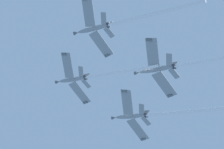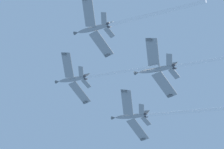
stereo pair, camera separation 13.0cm
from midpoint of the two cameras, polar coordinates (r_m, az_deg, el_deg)
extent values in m
ellipsoid|color=gray|center=(126.78, -6.10, -0.77)|extent=(4.86, 11.15, 6.94)
cone|color=#595E60|center=(131.19, -8.32, -1.13)|extent=(1.73, 2.25, 1.82)
ellipsoid|color=black|center=(128.57, -6.67, -0.76)|extent=(1.81, 3.06, 2.13)
cube|color=gray|center=(124.76, -6.79, 1.39)|extent=(9.17, 3.77, 1.90)
cube|color=#595E60|center=(123.69, -7.40, 3.11)|extent=(0.79, 1.68, 0.97)
cube|color=gray|center=(127.84, -4.93, -2.83)|extent=(9.38, 7.46, 1.90)
cube|color=#595E60|center=(129.15, -4.11, -4.36)|extent=(1.45, 1.76, 0.97)
cube|color=gray|center=(122.97, -4.75, 0.45)|extent=(3.62, 1.70, 1.00)
cube|color=gray|center=(124.33, -3.95, -1.41)|extent=(3.90, 3.43, 1.00)
cube|color=#595E60|center=(124.78, -4.09, -0.20)|extent=(1.20, 3.35, 3.61)
cylinder|color=#38383D|center=(122.93, -4.16, -0.28)|extent=(1.14, 1.44, 1.18)
cylinder|color=#38383D|center=(123.20, -4.00, -0.64)|extent=(1.14, 1.44, 1.18)
cylinder|color=white|center=(115.16, 1.23, 0.40)|extent=(7.93, 23.22, 13.63)
ellipsoid|color=gray|center=(114.17, -2.88, 7.04)|extent=(4.82, 11.18, 6.90)
cone|color=#595E60|center=(118.14, -5.48, 6.37)|extent=(1.73, 2.24, 1.82)
ellipsoid|color=black|center=(115.86, -3.57, 6.93)|extent=(1.81, 3.06, 2.12)
cube|color=gray|center=(112.75, -3.59, 9.55)|extent=(9.16, 3.74, 1.89)
cube|color=gray|center=(114.77, -1.61, 4.69)|extent=(9.39, 7.44, 1.89)
cube|color=#595E60|center=(115.73, -0.73, 2.90)|extent=(1.45, 1.77, 0.96)
cube|color=gray|center=(110.97, -1.25, 8.62)|extent=(3.63, 1.72, 1.00)
cube|color=gray|center=(111.85, -0.40, 6.48)|extent=(3.90, 3.43, 1.00)
cube|color=#595E60|center=(112.64, -0.58, 7.78)|extent=(1.18, 3.34, 3.60)
cylinder|color=#38383D|center=(110.79, -0.59, 7.83)|extent=(1.13, 1.44, 1.18)
cylinder|color=#38383D|center=(110.96, -0.42, 7.40)|extent=(1.13, 1.44, 1.18)
cylinder|color=white|center=(103.56, 6.43, 9.25)|extent=(8.84, 25.81, 15.06)
ellipsoid|color=gray|center=(123.50, 2.92, -6.43)|extent=(4.86, 11.23, 6.77)
cone|color=#595E60|center=(127.07, 0.32, -6.66)|extent=(1.73, 2.24, 1.81)
ellipsoid|color=black|center=(125.04, 2.20, -6.35)|extent=(1.81, 3.06, 2.10)
cube|color=gray|center=(120.82, 2.38, -4.32)|extent=(9.17, 3.78, 1.85)
cube|color=#595E60|center=(119.19, 1.85, -2.59)|extent=(0.79, 1.69, 0.94)
cube|color=gray|center=(125.41, 4.05, -8.45)|extent=(9.40, 7.47, 1.85)
cube|color=#595E60|center=(127.32, 4.80, -9.92)|extent=(1.45, 1.77, 0.94)
cube|color=gray|center=(120.03, 4.60, -5.32)|extent=(3.62, 1.72, 0.98)
cube|color=gray|center=(122.04, 5.31, -7.13)|extent=(3.90, 3.44, 0.98)
cube|color=#595E60|center=(122.18, 5.12, -5.89)|extent=(1.18, 3.33, 3.59)
cylinder|color=#38383D|center=(120.36, 5.21, -6.05)|extent=(1.14, 1.44, 1.17)
cylinder|color=#38383D|center=(120.76, 5.35, -6.41)|extent=(1.14, 1.44, 1.17)
cylinder|color=white|center=(113.97, 12.17, -5.51)|extent=(9.10, 26.71, 15.12)
ellipsoid|color=gray|center=(110.33, 6.86, 0.80)|extent=(5.03, 11.17, 6.84)
cone|color=#595E60|center=(113.50, 3.88, 0.28)|extent=(1.76, 2.25, 1.81)
ellipsoid|color=black|center=(111.78, 6.02, 0.77)|extent=(1.85, 3.06, 2.11)
cube|color=gray|center=(108.16, 6.29, 3.31)|extent=(9.22, 3.92, 1.87)
cube|color=#595E60|center=(106.96, 5.72, 5.33)|extent=(0.82, 1.69, 0.95)
cube|color=gray|center=(111.83, 8.10, -1.54)|extent=(9.36, 7.57, 1.87)
cube|color=#595E60|center=(113.45, 8.93, -3.28)|extent=(1.47, 1.76, 0.95)
cube|color=gray|center=(107.39, 8.81, 2.28)|extent=(3.61, 1.68, 0.99)
cube|color=gray|center=(109.00, 9.57, 0.15)|extent=(3.89, 3.47, 0.99)
cube|color=#595E60|center=(109.43, 9.33, 1.52)|extent=(1.24, 3.32, 3.60)
cylinder|color=#38383D|center=(107.60, 9.48, 1.46)|extent=(1.15, 1.45, 1.18)
cylinder|color=#38383D|center=(107.92, 9.63, 1.04)|extent=(1.15, 1.45, 1.18)
cylinder|color=white|center=(103.04, 16.30, 2.41)|extent=(8.22, 22.80, 13.18)
camera|label=1|loc=(0.07, 90.03, 0.09)|focal=59.54mm
camera|label=2|loc=(0.07, -89.97, -0.09)|focal=59.54mm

